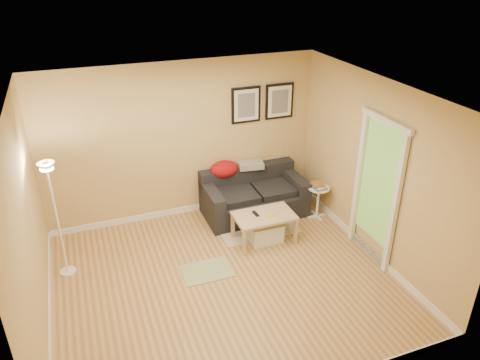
{
  "coord_description": "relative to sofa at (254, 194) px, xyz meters",
  "views": [
    {
      "loc": [
        -1.57,
        -4.76,
        4.06
      ],
      "look_at": [
        0.55,
        0.85,
        1.05
      ],
      "focal_mm": 34.36,
      "sensor_mm": 36.0,
      "label": 1
    }
  ],
  "objects": [
    {
      "name": "baseboard_back",
      "position": [
        -1.07,
        0.46,
        -0.33
      ],
      "size": [
        4.5,
        0.02,
        0.1
      ],
      "primitive_type": "cube",
      "color": "white",
      "rests_on": "ground"
    },
    {
      "name": "sofa",
      "position": [
        0.0,
        0.0,
        0.0
      ],
      "size": [
        1.7,
        0.9,
        0.75
      ],
      "primitive_type": null,
      "color": "black",
      "rests_on": "ground"
    },
    {
      "name": "storage_bin",
      "position": [
        -0.16,
        -0.82,
        -0.22
      ],
      "size": [
        0.51,
        0.37,
        0.32
      ],
      "primitive_type": null,
      "color": "white",
      "rests_on": "ground"
    },
    {
      "name": "red_throw",
      "position": [
        -0.42,
        0.32,
        0.4
      ],
      "size": [
        0.48,
        0.36,
        0.28
      ],
      "primitive_type": null,
      "color": "maroon",
      "rests_on": "sofa"
    },
    {
      "name": "baseboard_left",
      "position": [
        -3.31,
        -1.53,
        -0.33
      ],
      "size": [
        0.02,
        4.0,
        0.1
      ],
      "primitive_type": "cube",
      "color": "white",
      "rests_on": "ground"
    },
    {
      "name": "area_rug",
      "position": [
        -0.14,
        -0.4,
        -0.37
      ],
      "size": [
        1.25,
        0.85,
        0.01
      ],
      "primitive_type": "cube",
      "color": "beige",
      "rests_on": "ground"
    },
    {
      "name": "ceiling",
      "position": [
        -1.07,
        -1.53,
        2.23
      ],
      "size": [
        4.5,
        4.5,
        0.0
      ],
      "primitive_type": "plane",
      "rotation": [
        3.14,
        0.0,
        0.0
      ],
      "color": "white",
      "rests_on": "wall_back"
    },
    {
      "name": "framed_print_right",
      "position": [
        0.61,
        0.45,
        1.43
      ],
      "size": [
        0.5,
        0.04,
        0.6
      ],
      "primitive_type": null,
      "color": "black",
      "rests_on": "wall_back"
    },
    {
      "name": "doorway",
      "position": [
        1.13,
        -1.68,
        0.65
      ],
      "size": [
        0.12,
        1.01,
        2.13
      ],
      "primitive_type": null,
      "color": "white",
      "rests_on": "ground"
    },
    {
      "name": "baseboard_right",
      "position": [
        1.17,
        -1.53,
        -0.33
      ],
      "size": [
        0.02,
        4.0,
        0.1
      ],
      "primitive_type": "cube",
      "color": "white",
      "rests_on": "ground"
    },
    {
      "name": "floor",
      "position": [
        -1.07,
        -1.53,
        -0.38
      ],
      "size": [
        4.5,
        4.5,
        0.0
      ],
      "primitive_type": "plane",
      "color": "tan",
      "rests_on": "ground"
    },
    {
      "name": "floor_lamp",
      "position": [
        -3.07,
        -0.58,
        0.43
      ],
      "size": [
        0.22,
        0.22,
        1.7
      ],
      "primitive_type": null,
      "color": "white",
      "rests_on": "ground"
    },
    {
      "name": "framed_print_left",
      "position": [
        0.01,
        0.45,
        1.43
      ],
      "size": [
        0.5,
        0.04,
        0.6
      ],
      "primitive_type": null,
      "color": "black",
      "rests_on": "wall_back"
    },
    {
      "name": "side_table",
      "position": [
        0.95,
        -0.48,
        -0.1
      ],
      "size": [
        0.37,
        0.37,
        0.56
      ],
      "primitive_type": null,
      "color": "white",
      "rests_on": "ground"
    },
    {
      "name": "remote_control",
      "position": [
        -0.29,
        -0.75,
        0.09
      ],
      "size": [
        0.06,
        0.16,
        0.02
      ],
      "primitive_type": "cube",
      "rotation": [
        0.0,
        0.0,
        0.08
      ],
      "color": "black",
      "rests_on": "coffee_table"
    },
    {
      "name": "tape_roll",
      "position": [
        -0.1,
        -0.88,
        0.1
      ],
      "size": [
        0.07,
        0.07,
        0.03
      ],
      "primitive_type": "cylinder",
      "color": "yellow",
      "rests_on": "coffee_table"
    },
    {
      "name": "coffee_table",
      "position": [
        -0.17,
        -0.81,
        -0.15
      ],
      "size": [
        1.02,
        0.75,
        0.46
      ],
      "primitive_type": null,
      "rotation": [
        0.0,
        0.0,
        0.23
      ],
      "color": "tan",
      "rests_on": "ground"
    },
    {
      "name": "plaid_throw",
      "position": [
        0.05,
        0.3,
        0.41
      ],
      "size": [
        0.45,
        0.32,
        0.1
      ],
      "primitive_type": null,
      "rotation": [
        0.0,
        0.0,
        -0.14
      ],
      "color": "#C6BE73",
      "rests_on": "sofa"
    },
    {
      "name": "wall_left",
      "position": [
        -3.32,
        -1.53,
        0.92
      ],
      "size": [
        0.0,
        4.0,
        4.0
      ],
      "primitive_type": "plane",
      "rotation": [
        1.57,
        0.0,
        1.57
      ],
      "color": "tan",
      "rests_on": "ground"
    },
    {
      "name": "green_runner",
      "position": [
        -1.23,
        -1.25,
        -0.37
      ],
      "size": [
        0.7,
        0.5,
        0.01
      ],
      "primitive_type": "cube",
      "color": "#668C4C",
      "rests_on": "ground"
    },
    {
      "name": "wall_back",
      "position": [
        -1.07,
        0.47,
        0.92
      ],
      "size": [
        4.5,
        0.0,
        4.5
      ],
      "primitive_type": "plane",
      "rotation": [
        1.57,
        0.0,
        0.0
      ],
      "color": "tan",
      "rests_on": "ground"
    },
    {
      "name": "wall_front",
      "position": [
        -1.07,
        -3.53,
        0.92
      ],
      "size": [
        4.5,
        0.0,
        4.5
      ],
      "primitive_type": "plane",
      "rotation": [
        -1.57,
        0.0,
        0.0
      ],
      "color": "tan",
      "rests_on": "ground"
    },
    {
      "name": "wall_right",
      "position": [
        1.18,
        -1.53,
        0.92
      ],
      "size": [
        0.0,
        4.0,
        4.0
      ],
      "primitive_type": "plane",
      "rotation": [
        1.57,
        0.0,
        -1.57
      ],
      "color": "tan",
      "rests_on": "ground"
    },
    {
      "name": "book_stack",
      "position": [
        0.94,
        -0.48,
        0.22
      ],
      "size": [
        0.28,
        0.31,
        0.08
      ],
      "primitive_type": null,
      "rotation": [
        0.0,
        0.0,
        0.38
      ],
      "color": "#2B6582",
      "rests_on": "side_table"
    }
  ]
}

